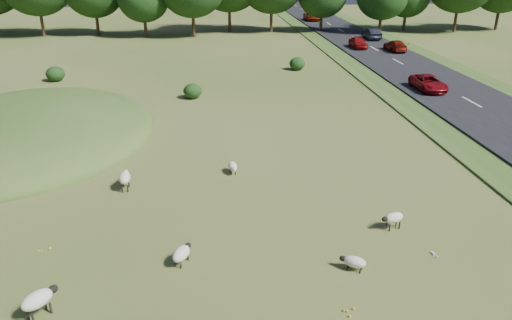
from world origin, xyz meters
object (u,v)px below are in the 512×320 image
Objects in this scene: sheep_0 at (38,299)px; car_2 at (371,34)px; car_3 at (320,10)px; car_0 at (312,16)px; sheep_1 at (233,167)px; sheep_3 at (393,218)px; car_5 at (428,83)px; car_4 at (395,46)px; sheep_5 at (125,178)px; sheep_2 at (182,253)px; car_6 at (358,42)px; sheep_4 at (354,262)px.

sheep_0 is 60.16m from car_2.
car_0 is at bearing 70.38° from car_3.
car_3 is (21.08, 74.57, 0.59)m from sheep_1.
car_0 reaches higher than sheep_1.
sheep_3 is 24.25m from car_5.
car_5 is at bearing 78.24° from car_4.
sheep_0 is 89.80m from car_3.
car_4 reaches higher than sheep_3.
car_3 is 1.15× the size of car_4.
car_4 is at bearing -39.67° from sheep_5.
car_4 is at bearing 78.24° from car_5.
sheep_2 is (4.41, 2.58, -0.23)m from sheep_0.
car_6 reaches higher than car_4.
sheep_2 is 48.29m from car_6.
sheep_4 is at bearing -132.36° from sheep_5.
sheep_3 is at bearing 79.76° from car_3.
car_4 is at bearing 141.19° from sheep_1.
car_0 is 21.72m from car_2.
sheep_4 is at bearing 29.44° from sheep_3.
car_6 is at bearing 84.39° from car_3.
car_4 reaches higher than sheep_2.
sheep_0 is 0.26× the size of car_3.
car_3 is 1.12× the size of car_5.
sheep_0 is 12.74m from sheep_1.
sheep_4 is at bearing -73.41° from sheep_2.
car_4 is at bearing -82.44° from sheep_4.
sheep_3 is at bearing -115.57° from sheep_5.
sheep_4 is 85.60m from car_3.
sheep_1 is 0.84× the size of sheep_5.
car_3 reaches higher than car_5.
sheep_0 is at bearing 57.80° from car_4.
sheep_5 reaches higher than sheep_2.
sheep_1 is 0.24× the size of car_5.
sheep_3 is (8.79, 1.70, 0.10)m from sheep_2.
car_2 reaches higher than car_4.
car_2 is 1.10× the size of car_6.
sheep_4 is (3.96, -9.29, -0.02)m from sheep_1.
car_3 reaches higher than car_6.
sheep_4 is (6.32, -1.08, -0.07)m from sheep_2.
sheep_0 is at bearing 62.43° from car_2.
sheep_1 is at bearing 7.56° from sheep_0.
sheep_0 reaches higher than sheep_1.
sheep_0 is at bearing 37.39° from sheep_4.
sheep_1 is (6.76, 10.80, -0.28)m from sheep_0.
sheep_0 is 1.24× the size of sheep_4.
car_5 is at bearing -90.00° from car_6.
car_6 is at bearing 12.37° from sheep_0.
car_0 is at bearing 90.00° from car_5.
sheep_2 is at bearing -20.02° from sheep_0.
sheep_4 is 0.26× the size of car_6.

